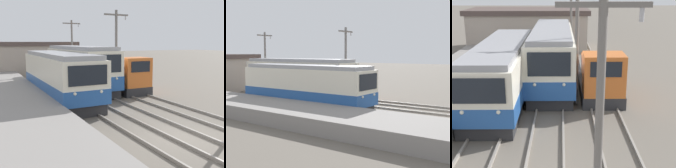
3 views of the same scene
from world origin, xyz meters
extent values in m
plane|color=#665E54|center=(0.00, 0.00, 0.00)|extent=(200.00, 200.00, 0.00)
cube|color=gray|center=(-6.25, 0.00, 0.46)|extent=(4.50, 54.00, 0.92)
cube|color=gray|center=(-3.32, 0.00, 0.07)|extent=(0.10, 60.00, 0.14)
cube|color=gray|center=(-1.88, 0.00, 0.07)|extent=(0.10, 60.00, 0.14)
cube|color=gray|center=(-0.52, 0.00, 0.07)|extent=(0.10, 60.00, 0.14)
cube|color=gray|center=(0.92, 0.00, 0.07)|extent=(0.10, 60.00, 0.14)
cube|color=#28282B|center=(-2.60, 10.12, 0.35)|extent=(2.58, 10.83, 0.70)
cube|color=silver|center=(-2.60, 10.12, 1.94)|extent=(2.80, 11.28, 2.48)
cube|color=#235199|center=(-2.60, 10.12, 1.15)|extent=(2.84, 11.32, 0.89)
cube|color=black|center=(-2.60, 4.45, 2.44)|extent=(2.24, 0.06, 1.09)
sphere|color=silver|center=(-3.37, 4.44, 1.49)|extent=(0.18, 0.18, 0.18)
sphere|color=silver|center=(-1.83, 4.44, 1.49)|extent=(0.18, 0.18, 0.18)
cube|color=#939399|center=(-2.60, 10.12, 3.32)|extent=(2.46, 10.83, 0.28)
cube|color=#28282B|center=(0.20, 13.52, 0.35)|extent=(2.58, 10.83, 0.70)
cube|color=silver|center=(0.20, 13.52, 2.14)|extent=(2.80, 11.29, 2.87)
cube|color=#235199|center=(0.20, 13.52, 1.22)|extent=(2.84, 11.33, 1.03)
cube|color=black|center=(0.20, 7.85, 2.71)|extent=(2.24, 0.06, 1.26)
sphere|color=silver|center=(-0.57, 7.84, 1.62)|extent=(0.18, 0.18, 0.18)
sphere|color=silver|center=(0.97, 7.84, 1.62)|extent=(0.18, 0.18, 0.18)
cube|color=#939399|center=(0.20, 13.52, 3.71)|extent=(2.46, 10.83, 0.28)
cube|color=#28282B|center=(3.20, 10.95, 0.35)|extent=(2.40, 5.59, 0.70)
cube|color=#D16628|center=(3.20, 9.05, 1.85)|extent=(2.28, 1.79, 2.30)
cube|color=black|center=(3.20, 8.14, 2.36)|extent=(1.68, 0.04, 0.83)
cube|color=#D16628|center=(3.20, 11.84, 1.40)|extent=(1.92, 3.70, 1.40)
cylinder|color=black|center=(3.20, 11.84, 2.35)|extent=(0.16, 0.16, 0.50)
cylinder|color=slate|center=(1.70, 9.31, 3.29)|extent=(0.20, 0.20, 6.59)
cube|color=slate|center=(1.70, 9.31, 6.24)|extent=(2.00, 0.12, 0.12)
cylinder|color=#B2B2B7|center=(2.50, 9.31, 6.04)|extent=(0.10, 0.10, 0.30)
cylinder|color=slate|center=(1.70, 19.78, 3.29)|extent=(0.20, 0.20, 6.59)
cube|color=slate|center=(1.70, 19.78, 6.24)|extent=(2.00, 0.12, 0.12)
cylinder|color=#B2B2B7|center=(2.50, 19.78, 6.04)|extent=(0.10, 0.10, 0.30)
camera|label=1|loc=(-7.85, -8.54, 4.22)|focal=42.00mm
camera|label=2|loc=(-20.73, -6.20, 4.39)|focal=50.00mm
camera|label=3|loc=(0.82, -7.72, 6.62)|focal=50.00mm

